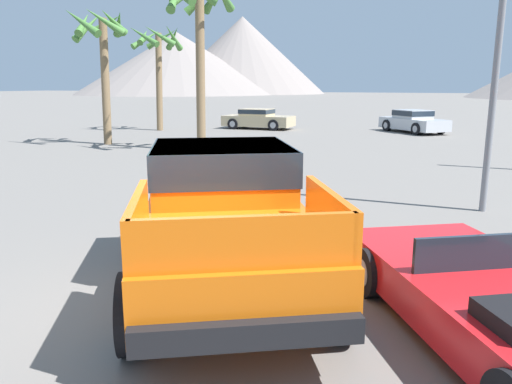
{
  "coord_description": "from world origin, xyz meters",
  "views": [
    {
      "loc": [
        3.07,
        -5.18,
        2.68
      ],
      "look_at": [
        0.4,
        1.4,
        1.14
      ],
      "focal_mm": 35.0,
      "sensor_mm": 36.0,
      "label": 1
    }
  ],
  "objects_px": {
    "palm_tree_tall": "(197,22)",
    "palm_tree_leaning": "(158,50)",
    "red_convertible_car": "(505,309)",
    "palm_tree_short": "(101,43)",
    "orange_pickup_truck": "(225,208)",
    "parked_car_silver": "(413,121)",
    "parked_car_tan": "(258,119)"
  },
  "relations": [
    {
      "from": "parked_car_tan",
      "to": "palm_tree_short",
      "type": "height_order",
      "value": "palm_tree_short"
    },
    {
      "from": "orange_pickup_truck",
      "to": "parked_car_tan",
      "type": "relative_size",
      "value": 1.23
    },
    {
      "from": "parked_car_tan",
      "to": "palm_tree_tall",
      "type": "distance_m",
      "value": 11.43
    },
    {
      "from": "parked_car_silver",
      "to": "palm_tree_tall",
      "type": "bearing_deg",
      "value": 13.54
    },
    {
      "from": "red_convertible_car",
      "to": "palm_tree_short",
      "type": "bearing_deg",
      "value": 108.25
    },
    {
      "from": "red_convertible_car",
      "to": "palm_tree_short",
      "type": "relative_size",
      "value": 0.82
    },
    {
      "from": "orange_pickup_truck",
      "to": "parked_car_silver",
      "type": "bearing_deg",
      "value": 59.29
    },
    {
      "from": "red_convertible_car",
      "to": "palm_tree_leaning",
      "type": "xyz_separation_m",
      "value": [
        -16.97,
        20.0,
        4.15
      ]
    },
    {
      "from": "orange_pickup_truck",
      "to": "parked_car_silver",
      "type": "xyz_separation_m",
      "value": [
        0.4,
        23.68,
        -0.41
      ]
    },
    {
      "from": "orange_pickup_truck",
      "to": "red_convertible_car",
      "type": "distance_m",
      "value": 3.51
    },
    {
      "from": "palm_tree_short",
      "to": "palm_tree_leaning",
      "type": "xyz_separation_m",
      "value": [
        -1.6,
        6.99,
        0.11
      ]
    },
    {
      "from": "palm_tree_tall",
      "to": "palm_tree_leaning",
      "type": "height_order",
      "value": "palm_tree_tall"
    },
    {
      "from": "red_convertible_car",
      "to": "palm_tree_tall",
      "type": "distance_m",
      "value": 16.96
    },
    {
      "from": "orange_pickup_truck",
      "to": "palm_tree_short",
      "type": "height_order",
      "value": "palm_tree_short"
    },
    {
      "from": "parked_car_silver",
      "to": "palm_tree_tall",
      "type": "height_order",
      "value": "palm_tree_tall"
    },
    {
      "from": "palm_tree_leaning",
      "to": "orange_pickup_truck",
      "type": "bearing_deg",
      "value": -55.23
    },
    {
      "from": "orange_pickup_truck",
      "to": "palm_tree_short",
      "type": "bearing_deg",
      "value": 103.9
    },
    {
      "from": "red_convertible_car",
      "to": "palm_tree_tall",
      "type": "relative_size",
      "value": 0.73
    },
    {
      "from": "palm_tree_tall",
      "to": "palm_tree_leaning",
      "type": "xyz_separation_m",
      "value": [
        -6.61,
        7.39,
        -0.46
      ]
    },
    {
      "from": "parked_car_silver",
      "to": "palm_tree_tall",
      "type": "distance_m",
      "value": 14.37
    },
    {
      "from": "orange_pickup_truck",
      "to": "palm_tree_tall",
      "type": "relative_size",
      "value": 0.78
    },
    {
      "from": "palm_tree_short",
      "to": "palm_tree_leaning",
      "type": "height_order",
      "value": "palm_tree_leaning"
    },
    {
      "from": "orange_pickup_truck",
      "to": "parked_car_tan",
      "type": "distance_m",
      "value": 24.13
    },
    {
      "from": "parked_car_tan",
      "to": "palm_tree_tall",
      "type": "xyz_separation_m",
      "value": [
        1.63,
        -10.42,
        4.41
      ]
    },
    {
      "from": "parked_car_silver",
      "to": "palm_tree_short",
      "type": "relative_size",
      "value": 0.71
    },
    {
      "from": "palm_tree_leaning",
      "to": "red_convertible_car",
      "type": "bearing_deg",
      "value": -49.67
    },
    {
      "from": "palm_tree_tall",
      "to": "palm_tree_short",
      "type": "distance_m",
      "value": 5.06
    },
    {
      "from": "red_convertible_car",
      "to": "parked_car_tan",
      "type": "distance_m",
      "value": 25.96
    },
    {
      "from": "parked_car_silver",
      "to": "palm_tree_leaning",
      "type": "xyz_separation_m",
      "value": [
        -13.95,
        -4.15,
        3.93
      ]
    },
    {
      "from": "red_convertible_car",
      "to": "palm_tree_leaning",
      "type": "distance_m",
      "value": 26.56
    },
    {
      "from": "orange_pickup_truck",
      "to": "parked_car_tan",
      "type": "height_order",
      "value": "orange_pickup_truck"
    },
    {
      "from": "palm_tree_short",
      "to": "palm_tree_leaning",
      "type": "relative_size",
      "value": 0.99
    }
  ]
}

